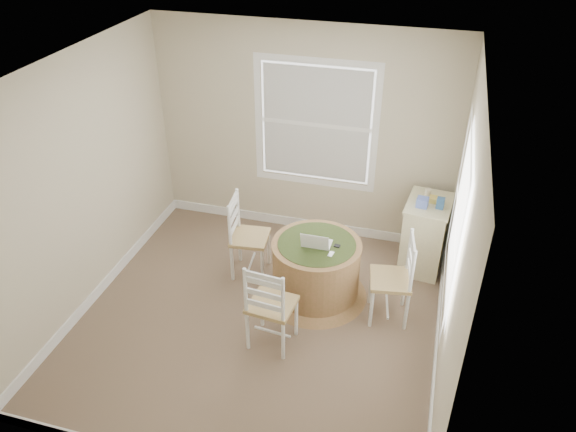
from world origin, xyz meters
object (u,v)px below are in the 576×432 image
(corner_chest, at_px, (425,235))
(round_table, at_px, (316,267))
(chair_right, at_px, (390,279))
(chair_left, at_px, (250,237))
(chair_near, at_px, (272,304))
(laptop, at_px, (317,243))

(corner_chest, bearing_deg, round_table, -135.87)
(chair_right, height_order, corner_chest, chair_right)
(round_table, bearing_deg, chair_right, -0.68)
(chair_left, bearing_deg, corner_chest, -77.09)
(round_table, xyz_separation_m, corner_chest, (1.06, 0.84, 0.06))
(chair_right, bearing_deg, chair_near, -65.90)
(chair_right, relative_size, corner_chest, 1.11)
(chair_right, xyz_separation_m, laptop, (-0.79, 0.10, 0.22))
(chair_near, bearing_deg, chair_left, -54.98)
(laptop, distance_m, corner_chest, 1.40)
(laptop, xyz_separation_m, corner_chest, (1.06, 0.87, -0.27))
(chair_near, height_order, corner_chest, chair_near)
(chair_left, relative_size, laptop, 3.25)
(chair_left, distance_m, laptop, 0.87)
(round_table, relative_size, laptop, 3.84)
(round_table, xyz_separation_m, chair_right, (0.79, -0.13, 0.11))
(round_table, bearing_deg, laptop, -74.25)
(round_table, relative_size, chair_left, 1.18)
(corner_chest, bearing_deg, chair_right, -99.87)
(chair_left, height_order, chair_right, same)
(chair_right, bearing_deg, round_table, -108.50)
(round_table, height_order, chair_left, chair_left)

